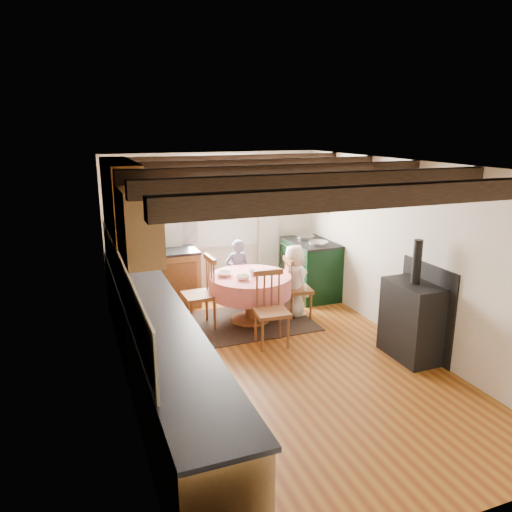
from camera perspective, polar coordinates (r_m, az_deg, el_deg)
name	(u,v)px	position (r m, az deg, el deg)	size (l,w,h in m)	color
floor	(279,362)	(6.13, 2.75, -12.28)	(3.60, 5.50, 0.00)	#9C5E1B
ceiling	(282,164)	(5.47, 3.07, 10.71)	(3.60, 5.50, 0.00)	white
wall_back	(214,225)	(8.20, -4.91, 3.62)	(3.60, 0.00, 2.40)	silver
wall_front	(450,379)	(3.53, 21.78, -13.18)	(3.60, 0.00, 2.40)	silver
wall_left	(122,286)	(5.24, -15.42, -3.40)	(0.00, 5.50, 2.40)	silver
wall_right	(408,254)	(6.60, 17.35, 0.20)	(0.00, 5.50, 2.40)	silver
beam_a	(393,195)	(3.75, 15.69, 6.86)	(3.60, 0.16, 0.16)	black
beam_b	(326,181)	(4.58, 8.21, 8.64)	(3.60, 0.16, 0.16)	black
beam_c	(282,172)	(5.47, 3.06, 9.77)	(3.60, 0.16, 0.16)	black
beam_d	(250,166)	(6.40, -0.65, 10.53)	(3.60, 0.16, 0.16)	black
beam_e	(227,161)	(7.34, -3.43, 11.07)	(3.60, 0.16, 0.16)	black
splash_left	(121,278)	(5.53, -15.55, -2.45)	(0.02, 4.50, 0.55)	beige
splash_back	(154,230)	(7.97, -11.80, 3.02)	(1.40, 0.02, 0.55)	beige
base_cabinet_left	(155,349)	(5.56, -11.75, -10.55)	(0.60, 5.30, 0.88)	brown
base_cabinet_back	(157,280)	(7.88, -11.53, -2.81)	(1.30, 0.60, 0.88)	brown
worktop_left	(154,309)	(5.38, -11.80, -6.09)	(0.64, 5.30, 0.04)	black
worktop_back	(156,253)	(7.74, -11.68, 0.39)	(1.30, 0.64, 0.04)	black
wall_cabinet_glass	(121,198)	(6.26, -15.52, 6.59)	(0.34, 1.80, 0.90)	brown
wall_cabinet_solid	(138,224)	(4.80, -13.60, 3.69)	(0.34, 0.90, 0.70)	brown
window_frame	(220,201)	(8.14, -4.27, 6.41)	(1.34, 0.03, 1.54)	white
window_pane	(220,201)	(8.15, -4.28, 6.42)	(1.20, 0.01, 1.40)	white
curtain_left	(171,236)	(7.95, -9.89, 2.36)	(0.35, 0.10, 2.10)	beige
curtain_right	(269,228)	(8.43, 1.51, 3.29)	(0.35, 0.10, 2.10)	beige
curtain_rod	(221,165)	(8.00, -4.17, 10.58)	(0.03, 0.03, 2.00)	black
wall_picture	(322,194)	(8.37, 7.70, 7.25)	(0.04, 0.50, 0.60)	gold
wall_plate	(273,193)	(8.44, 1.99, 7.43)	(0.30, 0.30, 0.02)	silver
rug	(250,321)	(7.28, -0.66, -7.65)	(1.76, 1.37, 0.01)	black
dining_table	(250,299)	(7.15, -0.67, -5.05)	(1.19, 1.19, 0.72)	pink
chair_near	(272,310)	(6.37, 1.86, -6.30)	(0.42, 0.44, 0.99)	brown
chair_left	(199,293)	(6.96, -6.73, -4.30)	(0.45, 0.47, 1.04)	brown
chair_right	(298,287)	(7.36, 4.94, -3.66)	(0.40, 0.42, 0.93)	brown
aga_range	(311,268)	(8.27, 6.41, -1.43)	(0.68, 1.05, 0.97)	black
cast_iron_stove	(414,300)	(6.26, 17.96, -4.92)	(0.45, 0.75, 1.51)	black
child_far	(238,272)	(7.82, -2.15, -1.90)	(0.39, 0.26, 1.08)	slate
child_right	(294,281)	(7.37, 4.49, -2.88)	(0.54, 0.35, 1.10)	white
bowl_a	(224,274)	(7.03, -3.73, -2.11)	(0.23, 0.23, 0.06)	silver
bowl_b	(243,277)	(6.85, -1.54, -2.52)	(0.20, 0.20, 0.06)	silver
cup	(253,273)	(6.99, -0.40, -2.02)	(0.10, 0.10, 0.10)	silver
canister_tall	(145,244)	(7.75, -12.86, 1.36)	(0.13, 0.13, 0.22)	#262628
canister_wide	(153,243)	(7.84, -11.99, 1.52)	(0.19, 0.19, 0.21)	#262628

